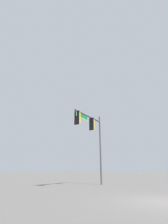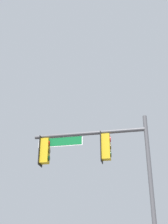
% 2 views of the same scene
% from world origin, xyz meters
% --- Properties ---
extents(signal_pole_near, '(4.90, 1.02, 7.17)m').
position_xyz_m(signal_pole_near, '(-6.81, -6.44, 5.35)').
color(signal_pole_near, '#47474C').
rests_on(signal_pole_near, ground_plane).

